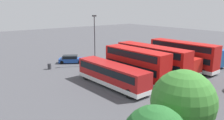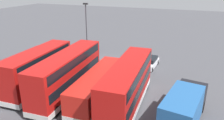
% 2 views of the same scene
% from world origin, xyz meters
% --- Properties ---
extents(ground_plane, '(140.00, 140.00, 0.00)m').
position_xyz_m(ground_plane, '(0.00, 0.00, 0.00)').
color(ground_plane, '#47474C').
extents(bus_double_decker_near_end, '(3.18, 11.65, 4.55)m').
position_xyz_m(bus_double_decker_near_end, '(-7.02, 11.64, 2.45)').
color(bus_double_decker_near_end, '#B71411').
rests_on(bus_double_decker_near_end, ground).
extents(bus_single_deck_second, '(3.02, 10.60, 2.95)m').
position_xyz_m(bus_single_deck_second, '(-3.73, 11.18, 1.62)').
color(bus_single_deck_second, red).
rests_on(bus_single_deck_second, ground).
extents(bus_double_decker_third, '(3.22, 12.16, 4.55)m').
position_xyz_m(bus_double_decker_third, '(-0.07, 11.14, 2.45)').
color(bus_double_decker_third, '#B71411').
rests_on(bus_double_decker_third, ground).
extents(bus_double_decker_fourth, '(2.99, 10.22, 4.55)m').
position_xyz_m(bus_double_decker_fourth, '(3.53, 11.49, 2.45)').
color(bus_double_decker_fourth, '#B71411').
rests_on(bus_double_decker_fourth, ground).
extents(bus_single_deck_fifth, '(2.92, 11.81, 2.95)m').
position_xyz_m(bus_single_deck_fifth, '(7.41, 11.01, 1.62)').
color(bus_single_deck_fifth, '#A51919').
rests_on(bus_single_deck_fifth, ground).
extents(box_truck_blue, '(3.61, 7.79, 3.20)m').
position_xyz_m(box_truck_blue, '(-12.37, 12.55, 1.71)').
color(box_truck_blue, '#235999').
rests_on(box_truck_blue, ground).
extents(car_hatchback_silver, '(4.68, 3.97, 1.43)m').
position_xyz_m(car_hatchback_silver, '(5.57, -3.54, 0.70)').
color(car_hatchback_silver, '#1E479E').
rests_on(car_hatchback_silver, ground).
extents(car_small_green, '(2.06, 4.43, 1.43)m').
position_xyz_m(car_small_green, '(-6.70, 0.13, 0.70)').
color(car_small_green, silver).
rests_on(car_small_green, ground).
extents(lamp_post_tall, '(0.70, 0.30, 8.77)m').
position_xyz_m(lamp_post_tall, '(3.06, 0.70, 5.08)').
color(lamp_post_tall, '#38383D').
rests_on(lamp_post_tall, ground).
extents(waste_bin_yellow, '(0.60, 0.60, 0.95)m').
position_xyz_m(waste_bin_yellow, '(10.44, -1.95, 0.47)').
color(waste_bin_yellow, '#333338').
rests_on(waste_bin_yellow, ground).
extents(tree_leftmost, '(4.20, 4.20, 6.32)m').
position_xyz_m(tree_leftmost, '(12.90, 25.43, 4.20)').
color(tree_leftmost, '#4C3823').
rests_on(tree_leftmost, ground).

